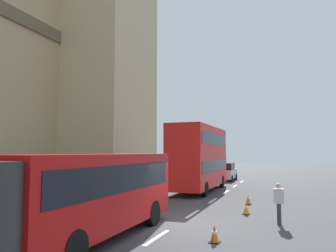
% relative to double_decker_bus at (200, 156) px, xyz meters
% --- Properties ---
extents(ground_plane, '(160.00, 160.00, 0.00)m').
position_rel_double_decker_bus_xyz_m(ground_plane, '(-11.56, -2.00, -2.71)').
color(ground_plane, '#424244').
extents(lane_centre_marking, '(39.00, 0.16, 0.01)m').
position_rel_double_decker_bus_xyz_m(lane_centre_marking, '(-9.19, -2.00, -2.70)').
color(lane_centre_marking, silver).
rests_on(lane_centre_marking, ground_plane).
extents(double_decker_bus, '(9.38, 2.54, 4.90)m').
position_rel_double_decker_bus_xyz_m(double_decker_bus, '(0.00, 0.00, 0.00)').
color(double_decker_bus, red).
rests_on(double_decker_bus, ground_plane).
extents(sedan_lead, '(4.40, 1.86, 1.85)m').
position_rel_double_decker_bus_xyz_m(sedan_lead, '(9.96, -0.26, -1.79)').
color(sedan_lead, '#B7B7BC').
rests_on(sedan_lead, ground_plane).
extents(traffic_cone_west, '(0.36, 0.36, 0.58)m').
position_rel_double_decker_bus_xyz_m(traffic_cone_west, '(-13.70, -4.01, -2.43)').
color(traffic_cone_west, black).
rests_on(traffic_cone_west, ground_plane).
extents(traffic_cone_middle, '(0.36, 0.36, 0.58)m').
position_rel_double_decker_bus_xyz_m(traffic_cone_middle, '(-8.39, -4.43, -2.43)').
color(traffic_cone_middle, black).
rests_on(traffic_cone_middle, ground_plane).
extents(traffic_cone_east, '(0.36, 0.36, 0.58)m').
position_rel_double_decker_bus_xyz_m(traffic_cone_east, '(-5.22, -4.19, -2.43)').
color(traffic_cone_east, black).
rests_on(traffic_cone_east, ground_plane).
extents(pedestrian_near_cones, '(0.36, 0.42, 1.69)m').
position_rel_double_decker_bus_xyz_m(pedestrian_near_cones, '(-10.18, -5.97, -1.80)').
color(pedestrian_near_cones, '#333333').
rests_on(pedestrian_near_cones, ground_plane).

